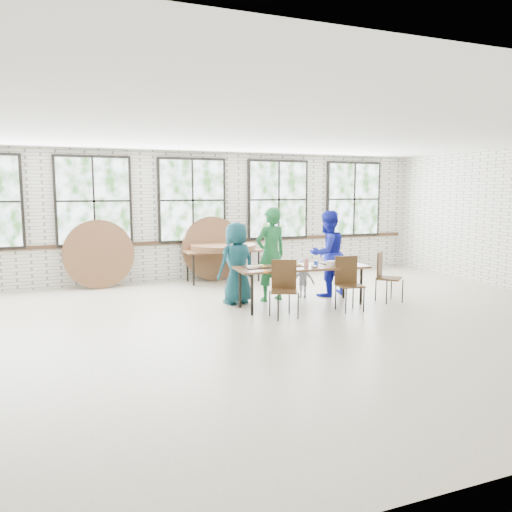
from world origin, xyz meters
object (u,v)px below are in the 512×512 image
Objects in this scene: chair_near_right at (348,279)px; storage_table at (223,252)px; dining_table at (302,269)px; chair_near_left at (284,284)px.

storage_table is at bearing 118.09° from chair_near_right.
dining_table is 0.85m from chair_near_right.
dining_table is 0.83m from chair_near_left.
dining_table is 2.58× the size of chair_near_left.
storage_table is (0.07, 3.50, 0.13)m from chair_near_left.
dining_table is 2.99m from storage_table.
storage_table is at bearing 104.42° from dining_table.
chair_near_right is at bearing 25.65° from chair_near_left.
dining_table is at bearing 67.12° from chair_near_left.
chair_near_right is 0.53× the size of storage_table.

